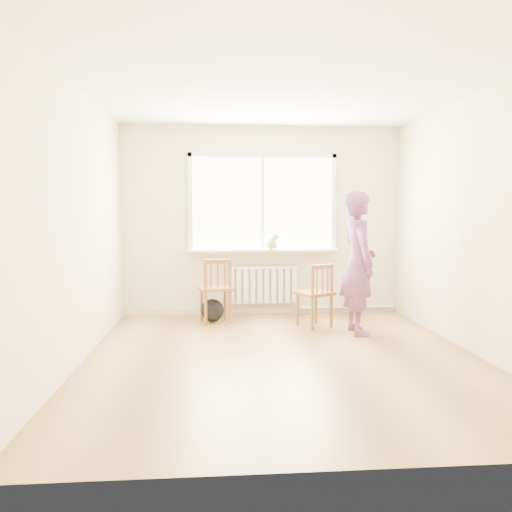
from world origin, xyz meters
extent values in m
plane|color=#AA8145|center=(0.00, 0.00, 0.00)|extent=(4.50, 4.50, 0.00)
plane|color=white|center=(0.00, 0.00, 2.70)|extent=(4.50, 4.50, 0.00)
cube|color=beige|center=(0.00, 2.25, 1.35)|extent=(4.00, 0.01, 2.70)
cube|color=white|center=(0.00, 2.23, 1.60)|extent=(2.00, 0.02, 1.30)
cube|color=white|center=(0.00, 2.21, 2.28)|extent=(2.12, 0.05, 0.06)
cube|color=white|center=(-1.03, 2.21, 1.60)|extent=(0.06, 0.05, 1.42)
cube|color=white|center=(1.03, 2.21, 1.60)|extent=(0.06, 0.05, 1.42)
cube|color=white|center=(0.00, 2.21, 1.60)|extent=(0.04, 0.05, 1.30)
cube|color=white|center=(0.00, 2.14, 0.93)|extent=(2.15, 0.22, 0.04)
cube|color=white|center=(0.00, 2.20, 0.43)|extent=(1.00, 0.02, 0.55)
cube|color=white|center=(0.00, 2.15, 0.43)|extent=(1.00, 0.10, 0.51)
cube|color=white|center=(0.00, 2.15, 0.69)|extent=(1.00, 0.12, 0.03)
cylinder|color=silver|center=(1.25, 2.19, 0.08)|extent=(1.40, 0.04, 0.04)
cube|color=beige|center=(0.00, 2.23, 0.04)|extent=(4.00, 0.03, 0.08)
cube|color=#93552B|center=(-0.68, 1.69, 0.46)|extent=(0.50, 0.48, 0.04)
cylinder|color=#93552B|center=(-0.55, 1.88, 0.23)|extent=(0.04, 0.04, 0.46)
cylinder|color=#93552B|center=(-0.87, 1.82, 0.23)|extent=(0.04, 0.04, 0.46)
cylinder|color=#93552B|center=(-0.49, 1.56, 0.23)|extent=(0.04, 0.04, 0.46)
cylinder|color=#93552B|center=(-0.81, 1.50, 0.23)|extent=(0.04, 0.04, 0.46)
cylinder|color=#93552B|center=(-0.49, 1.56, 0.43)|extent=(0.04, 0.04, 0.87)
cylinder|color=#93552B|center=(-0.81, 1.50, 0.43)|extent=(0.04, 0.04, 0.87)
cube|color=#93552B|center=(-0.65, 1.53, 0.84)|extent=(0.35, 0.10, 0.06)
cylinder|color=#93552B|center=(-0.56, 1.55, 0.65)|extent=(0.02, 0.02, 0.35)
cylinder|color=#93552B|center=(-0.65, 1.53, 0.65)|extent=(0.02, 0.02, 0.35)
cylinder|color=#93552B|center=(-0.74, 1.51, 0.65)|extent=(0.02, 0.02, 0.35)
cube|color=#93552B|center=(0.59, 1.34, 0.44)|extent=(0.54, 0.53, 0.04)
cylinder|color=#93552B|center=(0.65, 1.55, 0.22)|extent=(0.03, 0.03, 0.44)
cylinder|color=#93552B|center=(0.38, 1.40, 0.22)|extent=(0.03, 0.03, 0.44)
cylinder|color=#93552B|center=(0.80, 1.27, 0.22)|extent=(0.03, 0.03, 0.44)
cylinder|color=#93552B|center=(0.52, 1.13, 0.22)|extent=(0.03, 0.03, 0.44)
cylinder|color=#93552B|center=(0.80, 1.27, 0.41)|extent=(0.04, 0.04, 0.82)
cylinder|color=#93552B|center=(0.52, 1.13, 0.41)|extent=(0.04, 0.04, 0.82)
cube|color=#93552B|center=(0.66, 1.20, 0.79)|extent=(0.31, 0.18, 0.05)
cylinder|color=#93552B|center=(0.74, 1.24, 0.62)|extent=(0.02, 0.02, 0.33)
cylinder|color=#93552B|center=(0.66, 1.20, 0.62)|extent=(0.02, 0.02, 0.33)
cylinder|color=#93552B|center=(0.58, 1.16, 0.62)|extent=(0.02, 0.02, 0.33)
imported|color=#B43C6C|center=(1.05, 0.95, 0.86)|extent=(0.45, 0.65, 1.73)
ellipsoid|color=beige|center=(0.11, 2.07, 1.05)|extent=(0.25, 0.30, 0.19)
sphere|color=beige|center=(0.15, 1.95, 1.14)|extent=(0.10, 0.10, 0.10)
cone|color=beige|center=(0.13, 1.94, 1.19)|extent=(0.03, 0.03, 0.04)
cone|color=beige|center=(0.18, 1.96, 1.19)|extent=(0.03, 0.03, 0.04)
cylinder|color=beige|center=(0.07, 2.20, 0.99)|extent=(0.08, 0.17, 0.02)
cylinder|color=beige|center=(0.12, 1.97, 1.00)|extent=(0.02, 0.02, 0.10)
cylinder|color=beige|center=(0.17, 1.99, 1.00)|extent=(0.02, 0.02, 0.10)
ellipsoid|color=black|center=(-0.72, 1.72, 0.15)|extent=(0.33, 0.26, 0.31)
camera|label=1|loc=(-0.67, -4.93, 1.47)|focal=35.00mm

